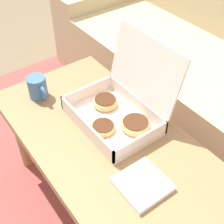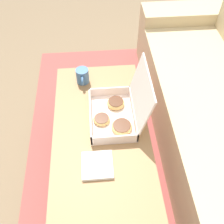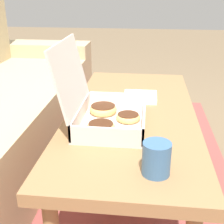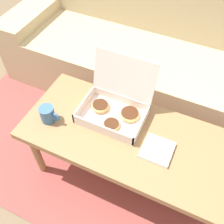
% 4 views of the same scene
% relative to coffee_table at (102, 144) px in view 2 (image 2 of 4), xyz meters
% --- Properties ---
extents(ground_plane, '(12.00, 12.00, 0.00)m').
position_rel_coffee_table_xyz_m(ground_plane, '(0.00, 0.05, -0.41)').
color(ground_plane, '#756047').
extents(area_rug, '(2.68, 1.72, 0.01)m').
position_rel_coffee_table_xyz_m(area_rug, '(0.00, 0.35, -0.40)').
color(area_rug, '#994742').
rests_on(area_rug, ground_plane).
extents(coffee_table, '(1.15, 0.51, 0.46)m').
position_rel_coffee_table_xyz_m(coffee_table, '(0.00, 0.00, 0.00)').
color(coffee_table, '#997047').
rests_on(coffee_table, ground_plane).
extents(pastry_box, '(0.35, 0.30, 0.30)m').
position_rel_coffee_table_xyz_m(pastry_box, '(-0.13, 0.10, 0.10)').
color(pastry_box, silver).
rests_on(pastry_box, coffee_table).
extents(coffee_mug, '(0.12, 0.08, 0.09)m').
position_rel_coffee_table_xyz_m(coffee_mug, '(-0.44, -0.09, 0.09)').
color(coffee_mug, '#3D6693').
rests_on(coffee_mug, coffee_table).
extents(napkin_stack, '(0.15, 0.15, 0.02)m').
position_rel_coffee_table_xyz_m(napkin_stack, '(0.15, -0.03, 0.06)').
color(napkin_stack, white).
rests_on(napkin_stack, coffee_table).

